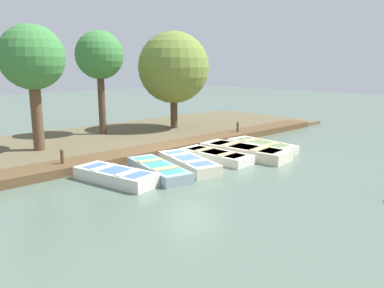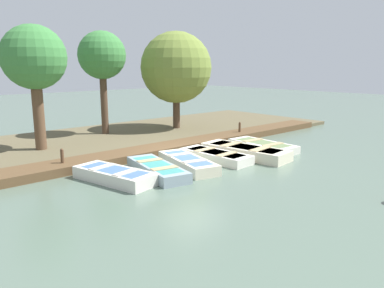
% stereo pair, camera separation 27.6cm
% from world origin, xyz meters
% --- Properties ---
extents(ground_plane, '(80.00, 80.00, 0.00)m').
position_xyz_m(ground_plane, '(0.00, 0.00, 0.00)').
color(ground_plane, '#566B5B').
extents(shore_bank, '(8.00, 24.00, 0.18)m').
position_xyz_m(shore_bank, '(-5.00, 0.00, 0.09)').
color(shore_bank, brown).
rests_on(shore_bank, ground_plane).
extents(dock_walkway, '(1.32, 20.66, 0.30)m').
position_xyz_m(dock_walkway, '(-1.54, 0.00, 0.15)').
color(dock_walkway, brown).
rests_on(dock_walkway, ground_plane).
extents(rowboat_0, '(2.93, 1.60, 0.41)m').
position_xyz_m(rowboat_0, '(0.64, -3.68, 0.20)').
color(rowboat_0, silver).
rests_on(rowboat_0, ground_plane).
extents(rowboat_1, '(3.15, 1.56, 0.37)m').
position_xyz_m(rowboat_1, '(0.88, -2.23, 0.18)').
color(rowboat_1, '#8C9EA8').
rests_on(rowboat_1, ground_plane).
extents(rowboat_2, '(3.09, 1.65, 0.38)m').
position_xyz_m(rowboat_2, '(0.94, -0.94, 0.19)').
color(rowboat_2, beige).
rests_on(rowboat_2, ground_plane).
extents(rowboat_3, '(2.95, 1.21, 0.35)m').
position_xyz_m(rowboat_3, '(0.85, 0.56, 0.17)').
color(rowboat_3, silver).
rests_on(rowboat_3, ground_plane).
extents(rowboat_4, '(3.66, 1.61, 0.43)m').
position_xyz_m(rowboat_4, '(1.24, 1.82, 0.22)').
color(rowboat_4, beige).
rests_on(rowboat_4, ground_plane).
extents(rowboat_5, '(3.07, 1.38, 0.34)m').
position_xyz_m(rowboat_5, '(0.90, 3.38, 0.17)').
color(rowboat_5, silver).
rests_on(rowboat_5, ground_plane).
extents(mooring_post_near, '(0.12, 0.12, 0.80)m').
position_xyz_m(mooring_post_near, '(-1.53, -4.40, 0.40)').
color(mooring_post_near, brown).
rests_on(mooring_post_near, ground_plane).
extents(mooring_post_far, '(0.12, 0.12, 0.80)m').
position_xyz_m(mooring_post_far, '(-1.53, 4.68, 0.40)').
color(mooring_post_far, brown).
rests_on(mooring_post_far, ground_plane).
extents(park_tree_far_left, '(2.51, 2.51, 5.11)m').
position_xyz_m(park_tree_far_left, '(-4.69, -3.94, 3.77)').
color(park_tree_far_left, brown).
rests_on(park_tree_far_left, ground_plane).
extents(park_tree_left, '(2.31, 2.31, 5.19)m').
position_xyz_m(park_tree_left, '(-6.19, -0.18, 3.96)').
color(park_tree_left, '#4C3828').
rests_on(park_tree_left, ground_plane).
extents(park_tree_center, '(3.77, 3.77, 5.33)m').
position_xyz_m(park_tree_center, '(-5.15, 3.60, 3.42)').
color(park_tree_center, '#4C3828').
rests_on(park_tree_center, ground_plane).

